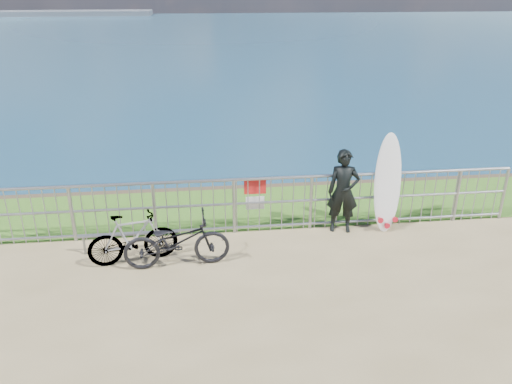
{
  "coord_description": "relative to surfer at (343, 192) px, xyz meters",
  "views": [
    {
      "loc": [
        -1.09,
        -7.08,
        4.49
      ],
      "look_at": [
        -0.12,
        1.2,
        1.0
      ],
      "focal_mm": 35.0,
      "sensor_mm": 36.0,
      "label": 1
    }
  ],
  "objects": [
    {
      "name": "grass_strip",
      "position": [
        -1.59,
        1.25,
        -0.81
      ],
      "size": [
        120.0,
        120.0,
        0.0
      ],
      "primitive_type": "plane",
      "color": "#32641B",
      "rests_on": "ground"
    },
    {
      "name": "bicycle_far",
      "position": [
        -3.9,
        -0.76,
        -0.36
      ],
      "size": [
        1.59,
        0.74,
        0.92
      ],
      "primitive_type": "imported",
      "rotation": [
        0.0,
        0.0,
        1.78
      ],
      "color": "black",
      "rests_on": "ground"
    },
    {
      "name": "bike_rack",
      "position": [
        -4.03,
        -0.39,
        -0.52
      ],
      "size": [
        1.78,
        0.05,
        0.37
      ],
      "color": "gray",
      "rests_on": "ground"
    },
    {
      "name": "seascape",
      "position": [
        -45.34,
        146.04,
        -4.85
      ],
      "size": [
        260.0,
        260.0,
        5.0
      ],
      "color": "brown",
      "rests_on": "ground"
    },
    {
      "name": "surfer",
      "position": [
        0.0,
        0.0,
        0.0
      ],
      "size": [
        0.67,
        0.51,
        1.65
      ],
      "primitive_type": "imported",
      "rotation": [
        0.0,
        0.0,
        -0.21
      ],
      "color": "black",
      "rests_on": "ground"
    },
    {
      "name": "bicycle_near",
      "position": [
        -3.15,
        -0.98,
        -0.35
      ],
      "size": [
        1.82,
        0.73,
        0.94
      ],
      "primitive_type": "imported",
      "rotation": [
        0.0,
        0.0,
        1.63
      ],
      "color": "black",
      "rests_on": "ground"
    },
    {
      "name": "surfboard",
      "position": [
        0.86,
        -0.01,
        0.06
      ],
      "size": [
        0.59,
        0.54,
        1.93
      ],
      "color": "white",
      "rests_on": "ground"
    },
    {
      "name": "railing",
      "position": [
        -1.57,
        0.15,
        -0.24
      ],
      "size": [
        10.06,
        0.1,
        1.13
      ],
      "color": "gray",
      "rests_on": "ground"
    }
  ]
}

